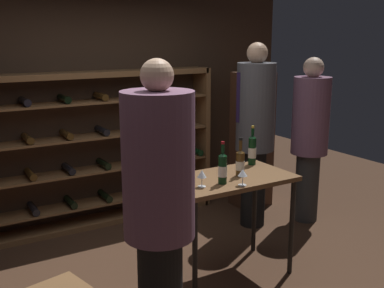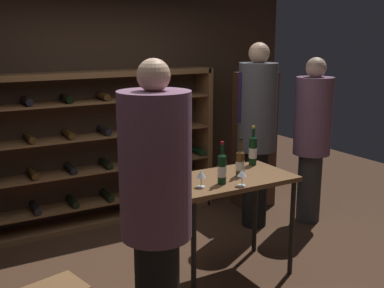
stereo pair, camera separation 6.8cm
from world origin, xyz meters
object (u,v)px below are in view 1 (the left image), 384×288
object	(u,v)px
wine_rack	(102,150)
person_guest_plum_blouse	(159,200)
display_cabinet	(252,140)
person_guest_blue_shirt	(310,133)
wine_bottle_black_capsule	(240,162)
wine_glass_stemmed_center	(202,175)
wine_bottle_amber_reserve	(223,168)
wine_bottle_gold_foil	(252,150)
wine_glass_stemmed_left	(243,174)
person_guest_khaki	(255,127)
tasting_table	(229,189)

from	to	relation	value
wine_rack	person_guest_plum_blouse	size ratio (longest dim) A/B	1.35
display_cabinet	person_guest_blue_shirt	bearing A→B (deg)	-73.02
wine_bottle_black_capsule	wine_glass_stemmed_center	size ratio (longest dim) A/B	2.39
display_cabinet	wine_glass_stemmed_center	xyz separation A→B (m)	(-1.67, -1.48, 0.19)
person_guest_plum_blouse	wine_glass_stemmed_center	distance (m)	0.86
wine_bottle_amber_reserve	wine_bottle_gold_foil	bearing A→B (deg)	30.73
wine_bottle_gold_foil	wine_bottle_amber_reserve	xyz separation A→B (m)	(-0.58, -0.34, -0.01)
display_cabinet	wine_bottle_gold_foil	size ratio (longest dim) A/B	4.50
display_cabinet	wine_glass_stemmed_left	world-z (taller)	display_cabinet
wine_rack	person_guest_khaki	bearing A→B (deg)	-33.65
person_guest_khaki	person_guest_plum_blouse	size ratio (longest dim) A/B	1.03
wine_bottle_gold_foil	wine_glass_stemmed_center	world-z (taller)	wine_bottle_gold_foil
wine_bottle_gold_foil	person_guest_blue_shirt	bearing A→B (deg)	18.97
wine_rack	display_cabinet	xyz separation A→B (m)	(1.83, -0.40, -0.02)
person_guest_blue_shirt	wine_glass_stemmed_left	bearing A→B (deg)	147.39
person_guest_plum_blouse	wine_bottle_black_capsule	size ratio (longest dim) A/B	5.85
wine_bottle_black_capsule	wine_bottle_gold_foil	bearing A→B (deg)	36.80
display_cabinet	person_guest_khaki	bearing A→B (deg)	-125.75
display_cabinet	wine_glass_stemmed_left	distance (m)	2.12
wine_glass_stemmed_center	person_guest_khaki	bearing A→B (deg)	36.00
wine_bottle_amber_reserve	wine_bottle_black_capsule	bearing A→B (deg)	22.13
person_guest_khaki	person_guest_blue_shirt	size ratio (longest dim) A/B	1.09
wine_bottle_black_capsule	wine_bottle_gold_foil	world-z (taller)	wine_bottle_gold_foil
wine_rack	wine_bottle_gold_foil	world-z (taller)	wine_rack
person_guest_plum_blouse	display_cabinet	xyz separation A→B (m)	(2.33, 2.02, -0.26)
wine_rack	person_guest_khaki	distance (m)	1.74
display_cabinet	wine_rack	bearing A→B (deg)	167.76
person_guest_khaki	wine_bottle_gold_foil	distance (m)	0.78
wine_bottle_gold_foil	wine_bottle_amber_reserve	distance (m)	0.67
wine_bottle_amber_reserve	wine_glass_stemmed_left	size ratio (longest dim) A/B	2.62
wine_bottle_black_capsule	wine_bottle_amber_reserve	distance (m)	0.28
tasting_table	person_guest_khaki	distance (m)	1.27
tasting_table	display_cabinet	distance (m)	1.90
display_cabinet	wine_bottle_amber_reserve	world-z (taller)	display_cabinet
wine_bottle_black_capsule	wine_rack	bearing A→B (deg)	108.90
person_guest_plum_blouse	wine_glass_stemmed_left	xyz separation A→B (m)	(0.97, 0.41, -0.08)
wine_bottle_amber_reserve	wine_glass_stemmed_left	distance (m)	0.17
wine_bottle_black_capsule	wine_glass_stemmed_center	xyz separation A→B (m)	(-0.45, -0.09, -0.02)
wine_bottle_black_capsule	wine_glass_stemmed_left	size ratio (longest dim) A/B	2.50
tasting_table	wine_glass_stemmed_center	bearing A→B (deg)	-161.94
wine_bottle_gold_foil	wine_glass_stemmed_center	size ratio (longest dim) A/B	2.63
wine_rack	wine_bottle_gold_foil	bearing A→B (deg)	-59.04
person_guest_blue_shirt	wine_bottle_black_capsule	world-z (taller)	person_guest_blue_shirt
wine_bottle_black_capsule	person_guest_blue_shirt	bearing A→B (deg)	23.37
person_guest_blue_shirt	person_guest_plum_blouse	bearing A→B (deg)	145.40
person_guest_khaki	wine_bottle_amber_reserve	size ratio (longest dim) A/B	5.74
wine_glass_stemmed_left	person_guest_plum_blouse	bearing A→B (deg)	-157.20
tasting_table	person_guest_khaki	bearing A→B (deg)	41.31
wine_bottle_gold_foil	wine_rack	bearing A→B (deg)	120.96
person_guest_plum_blouse	wine_glass_stemmed_left	world-z (taller)	person_guest_plum_blouse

